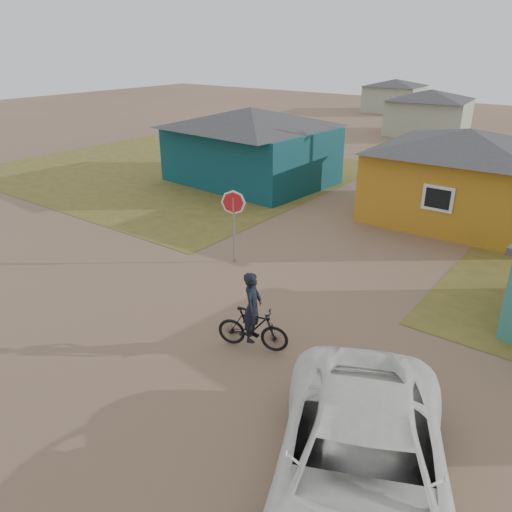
% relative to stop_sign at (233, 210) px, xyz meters
% --- Properties ---
extents(ground, '(120.00, 120.00, 0.00)m').
position_rel_stop_sign_xyz_m(ground, '(2.32, -4.53, -1.91)').
color(ground, '#82624B').
extents(grass_nw, '(20.00, 18.00, 0.00)m').
position_rel_stop_sign_xyz_m(grass_nw, '(-11.68, 8.47, -1.90)').
color(grass_nw, olive).
rests_on(grass_nw, ground).
extents(house_teal, '(8.93, 7.08, 4.00)m').
position_rel_stop_sign_xyz_m(house_teal, '(-6.18, 8.97, 0.14)').
color(house_teal, '#0B363E').
rests_on(house_teal, ground).
extents(house_yellow, '(7.72, 6.76, 3.90)m').
position_rel_stop_sign_xyz_m(house_yellow, '(4.82, 9.47, 0.09)').
color(house_yellow, '#B77A1C').
rests_on(house_yellow, ground).
extents(house_pale_west, '(7.04, 6.15, 3.60)m').
position_rel_stop_sign_xyz_m(house_pale_west, '(-3.68, 29.47, -0.05)').
color(house_pale_west, '#A1A890').
rests_on(house_pale_west, ground).
extents(house_pale_north, '(6.28, 5.81, 3.40)m').
position_rel_stop_sign_xyz_m(house_pale_north, '(-11.68, 41.47, -0.16)').
color(house_pale_north, '#A1A890').
rests_on(house_pale_north, ground).
extents(stop_sign, '(0.85, 0.08, 2.61)m').
position_rel_stop_sign_xyz_m(stop_sign, '(0.00, 0.00, 0.00)').
color(stop_sign, gray).
rests_on(stop_sign, ground).
extents(cyclist, '(1.92, 1.12, 2.10)m').
position_rel_stop_sign_xyz_m(cyclist, '(3.78, -3.87, -1.15)').
color(cyclist, black).
rests_on(cyclist, ground).
extents(vehicle, '(5.21, 6.85, 1.73)m').
position_rel_stop_sign_xyz_m(vehicle, '(8.10, -6.63, -1.05)').
color(vehicle, white).
rests_on(vehicle, ground).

